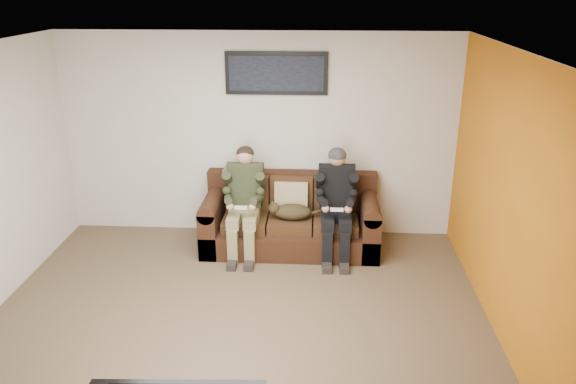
# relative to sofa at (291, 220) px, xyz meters

# --- Properties ---
(floor) EXTENTS (5.00, 5.00, 0.00)m
(floor) POSITION_rel_sofa_xyz_m (-0.43, -1.83, -0.33)
(floor) COLOR brown
(floor) RESTS_ON ground
(ceiling) EXTENTS (5.00, 5.00, 0.00)m
(ceiling) POSITION_rel_sofa_xyz_m (-0.43, -1.83, 2.27)
(ceiling) COLOR silver
(ceiling) RESTS_ON ground
(wall_back) EXTENTS (5.00, 0.00, 5.00)m
(wall_back) POSITION_rel_sofa_xyz_m (-0.43, 0.42, 0.97)
(wall_back) COLOR beige
(wall_back) RESTS_ON ground
(wall_front) EXTENTS (5.00, 0.00, 5.00)m
(wall_front) POSITION_rel_sofa_xyz_m (-0.43, -4.08, 0.97)
(wall_front) COLOR beige
(wall_front) RESTS_ON ground
(wall_right) EXTENTS (0.00, 4.50, 4.50)m
(wall_right) POSITION_rel_sofa_xyz_m (2.07, -1.83, 0.97)
(wall_right) COLOR beige
(wall_right) RESTS_ON ground
(accent_wall_right) EXTENTS (0.00, 4.50, 4.50)m
(accent_wall_right) POSITION_rel_sofa_xyz_m (2.06, -1.83, 0.97)
(accent_wall_right) COLOR #BF6B13
(accent_wall_right) RESTS_ON ground
(sofa) EXTENTS (2.16, 0.93, 0.88)m
(sofa) POSITION_rel_sofa_xyz_m (0.00, 0.00, 0.00)
(sofa) COLOR #351C0F
(sofa) RESTS_ON ground
(throw_pillow) EXTENTS (0.41, 0.20, 0.41)m
(throw_pillow) POSITION_rel_sofa_xyz_m (-0.00, 0.04, 0.29)
(throw_pillow) COLOR tan
(throw_pillow) RESTS_ON sofa
(throw_blanket) EXTENTS (0.44, 0.22, 0.08)m
(throw_blanket) POSITION_rel_sofa_xyz_m (-0.65, 0.27, 0.55)
(throw_blanket) COLOR gray
(throw_blanket) RESTS_ON sofa
(person_left) EXTENTS (0.51, 0.87, 1.29)m
(person_left) POSITION_rel_sofa_xyz_m (-0.55, -0.18, 0.39)
(person_left) COLOR #897F55
(person_left) RESTS_ON sofa
(person_right) EXTENTS (0.51, 0.86, 1.30)m
(person_right) POSITION_rel_sofa_xyz_m (0.55, -0.18, 0.39)
(person_right) COLOR black
(person_right) RESTS_ON sofa
(cat) EXTENTS (0.66, 0.26, 0.24)m
(cat) POSITION_rel_sofa_xyz_m (0.01, -0.19, 0.20)
(cat) COLOR #46371B
(cat) RESTS_ON sofa
(framed_poster) EXTENTS (1.25, 0.05, 0.52)m
(framed_poster) POSITION_rel_sofa_xyz_m (-0.20, 0.39, 1.77)
(framed_poster) COLOR black
(framed_poster) RESTS_ON wall_back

